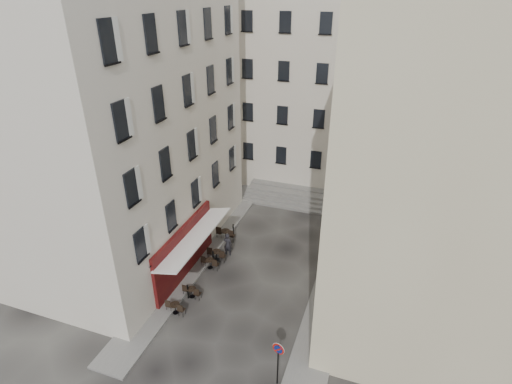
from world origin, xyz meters
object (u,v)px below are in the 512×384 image
at_px(no_parking_sign, 278,356).
at_px(pedestrian, 228,244).
at_px(bistro_table_a, 176,307).
at_px(bistro_table_b, 192,291).

distance_m(no_parking_sign, pedestrian, 10.45).
xyz_separation_m(no_parking_sign, pedestrian, (-6.02, 8.48, -0.96)).
distance_m(bistro_table_a, pedestrian, 6.10).
relative_size(bistro_table_a, pedestrian, 0.70).
relative_size(no_parking_sign, bistro_table_b, 2.21).
distance_m(bistro_table_a, bistro_table_b, 1.49).
bearing_deg(bistro_table_b, no_parking_sign, -31.39).
xyz_separation_m(no_parking_sign, bistro_table_b, (-6.37, 3.89, -1.38)).
bearing_deg(pedestrian, bistro_table_b, 84.50).
bearing_deg(bistro_table_a, pedestrian, 84.24).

